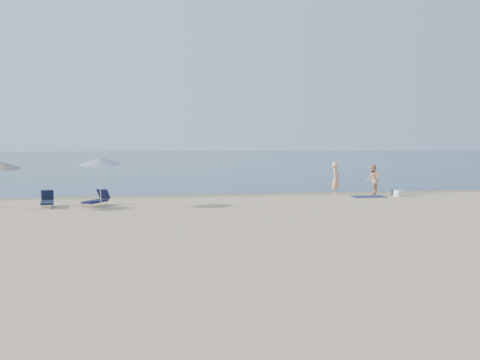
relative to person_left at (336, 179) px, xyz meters
name	(u,v)px	position (x,y,z in m)	size (l,w,h in m)	color
sea	(160,157)	(-3.33, 81.94, -0.87)	(240.00, 160.00, 0.01)	#0C2848
wet_sand_strip	(267,194)	(-3.33, 1.34, -0.87)	(240.00, 1.60, 0.00)	#847254
person_left	(336,179)	(0.00, 0.00, 0.00)	(0.64, 0.42, 1.75)	tan
person_right	(373,180)	(2.09, 0.11, -0.08)	(0.78, 0.60, 1.59)	tan
beach_towel	(369,197)	(1.33, -1.13, -0.86)	(1.65, 0.92, 0.03)	#0E1D49
white_bag	(399,193)	(2.96, -1.10, -0.71)	(0.38, 0.33, 0.33)	white
blue_cooler	(396,192)	(3.17, -0.39, -0.72)	(0.44, 0.31, 0.31)	#205AAD
umbrella_near	(100,161)	(-11.78, -3.33, 1.09)	(2.15, 2.16, 2.25)	silver
umbrella_far	(0,165)	(-15.71, -3.56, 0.95)	(1.61, 1.63, 2.11)	silver
lounger_left	(47,201)	(-14.00, -2.82, -0.62)	(0.66, 1.63, 0.70)	#141D37
lounger_right	(97,200)	(-11.96, -2.77, -0.62)	(1.22, 1.65, 0.70)	#16193E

